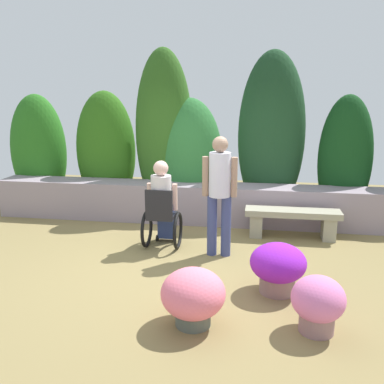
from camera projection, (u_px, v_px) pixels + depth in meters
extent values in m
plane|color=olive|center=(181.00, 263.00, 5.84)|extent=(11.39, 11.39, 0.00)
cube|color=gray|center=(201.00, 203.00, 7.60)|extent=(7.54, 0.59, 0.69)
ellipsoid|color=#286C1E|center=(39.00, 151.00, 8.55)|extent=(1.15, 0.80, 2.26)
ellipsoid|color=#2E6718|center=(106.00, 151.00, 8.37)|extent=(1.19, 0.83, 2.32)
ellipsoid|color=#2F5D1D|center=(164.00, 133.00, 7.97)|extent=(1.08, 0.76, 3.09)
ellipsoid|color=#2E7334|center=(189.00, 157.00, 7.97)|extent=(1.23, 0.86, 2.20)
ellipsoid|color=#1B3F22|center=(271.00, 135.00, 7.77)|extent=(1.22, 0.85, 3.03)
ellipsoid|color=#133E17|center=(345.00, 159.00, 7.54)|extent=(0.95, 0.66, 2.26)
cube|color=gray|center=(256.00, 225.00, 6.89)|extent=(0.20, 0.31, 0.37)
cube|color=gray|center=(329.00, 228.00, 6.72)|extent=(0.20, 0.31, 0.37)
cube|color=gray|center=(293.00, 213.00, 6.75)|extent=(1.50, 0.37, 0.10)
cube|color=black|center=(162.00, 216.00, 6.30)|extent=(0.40, 0.40, 0.06)
cube|color=black|center=(159.00, 204.00, 6.08)|extent=(0.40, 0.04, 0.40)
cube|color=black|center=(167.00, 234.00, 6.70)|extent=(0.28, 0.12, 0.03)
torus|color=black|center=(147.00, 229.00, 6.39)|extent=(0.05, 0.56, 0.56)
torus|color=black|center=(178.00, 230.00, 6.31)|extent=(0.05, 0.56, 0.56)
cylinder|color=black|center=(157.00, 238.00, 6.67)|extent=(0.03, 0.10, 0.10)
cylinder|color=black|center=(175.00, 239.00, 6.62)|extent=(0.03, 0.10, 0.10)
cube|color=navy|center=(163.00, 207.00, 6.37)|extent=(0.30, 0.40, 0.16)
cube|color=navy|center=(167.00, 225.00, 6.64)|extent=(0.26, 0.14, 0.43)
cylinder|color=silver|center=(161.00, 192.00, 6.20)|extent=(0.30, 0.30, 0.50)
cylinder|color=beige|center=(150.00, 196.00, 6.30)|extent=(0.08, 0.08, 0.40)
cylinder|color=beige|center=(175.00, 197.00, 6.25)|extent=(0.08, 0.08, 0.40)
sphere|color=beige|center=(161.00, 168.00, 6.12)|extent=(0.22, 0.22, 0.22)
cylinder|color=#3A457B|center=(212.00, 226.00, 6.04)|extent=(0.14, 0.14, 0.87)
cylinder|color=#3A457B|center=(226.00, 226.00, 6.01)|extent=(0.14, 0.14, 0.87)
cylinder|color=silver|center=(220.00, 175.00, 5.85)|extent=(0.30, 0.30, 0.62)
cylinder|color=#A17E65|center=(205.00, 176.00, 5.89)|extent=(0.09, 0.09, 0.56)
cylinder|color=#A17E65|center=(234.00, 177.00, 5.83)|extent=(0.09, 0.09, 0.56)
sphere|color=#A17E65|center=(220.00, 144.00, 5.75)|extent=(0.22, 0.22, 0.22)
cylinder|color=gray|center=(277.00, 282.00, 4.96)|extent=(0.41, 0.41, 0.25)
ellipsoid|color=#264C1A|center=(278.00, 268.00, 4.92)|extent=(0.45, 0.45, 0.16)
ellipsoid|color=purple|center=(278.00, 263.00, 4.90)|extent=(0.65, 0.65, 0.45)
cylinder|color=gray|center=(317.00, 321.00, 4.14)|extent=(0.34, 0.34, 0.23)
ellipsoid|color=#193E26|center=(318.00, 305.00, 4.10)|extent=(0.38, 0.38, 0.16)
ellipsoid|color=pink|center=(318.00, 299.00, 4.09)|extent=(0.52, 0.52, 0.45)
cylinder|color=#525A52|center=(193.00, 315.00, 4.27)|extent=(0.36, 0.36, 0.21)
ellipsoid|color=#224726|center=(193.00, 300.00, 4.23)|extent=(0.39, 0.39, 0.17)
ellipsoid|color=pink|center=(193.00, 293.00, 4.21)|extent=(0.65, 0.65, 0.50)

